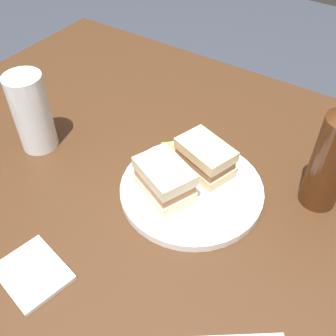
% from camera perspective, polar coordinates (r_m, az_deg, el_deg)
% --- Properties ---
extents(ground_plane, '(6.00, 6.00, 0.00)m').
position_cam_1_polar(ground_plane, '(1.46, -1.89, -22.09)').
color(ground_plane, '#333842').
extents(dining_table, '(1.16, 0.90, 0.77)m').
position_cam_1_polar(dining_table, '(1.11, -2.36, -14.18)').
color(dining_table, '#422816').
rests_on(dining_table, ground).
extents(plate, '(0.27, 0.27, 0.02)m').
position_cam_1_polar(plate, '(0.75, 3.39, -3.07)').
color(plate, white).
rests_on(plate, dining_table).
extents(sandwich_half_left, '(0.12, 0.10, 0.06)m').
position_cam_1_polar(sandwich_half_left, '(0.76, 5.33, 1.48)').
color(sandwich_half_left, '#CCB284').
rests_on(sandwich_half_left, plate).
extents(sandwich_half_right, '(0.12, 0.11, 0.07)m').
position_cam_1_polar(sandwich_half_right, '(0.71, -0.51, -1.71)').
color(sandwich_half_right, beige).
rests_on(sandwich_half_right, plate).
extents(potato_wedge_front, '(0.04, 0.05, 0.02)m').
position_cam_1_polar(potato_wedge_front, '(0.79, 3.65, 1.42)').
color(potato_wedge_front, '#AD702D').
rests_on(potato_wedge_front, plate).
extents(potato_wedge_middle, '(0.04, 0.04, 0.02)m').
position_cam_1_polar(potato_wedge_middle, '(0.75, -3.43, -0.99)').
color(potato_wedge_middle, '#AD702D').
rests_on(potato_wedge_middle, plate).
extents(potato_wedge_back, '(0.05, 0.05, 0.02)m').
position_cam_1_polar(potato_wedge_back, '(0.80, -0.04, 2.11)').
color(potato_wedge_back, gold).
rests_on(potato_wedge_back, plate).
extents(potato_wedge_left_edge, '(0.05, 0.04, 0.02)m').
position_cam_1_polar(potato_wedge_left_edge, '(0.77, 0.55, 0.59)').
color(potato_wedge_left_edge, '#B77F33').
rests_on(potato_wedge_left_edge, plate).
extents(potato_wedge_right_edge, '(0.05, 0.05, 0.02)m').
position_cam_1_polar(potato_wedge_right_edge, '(0.80, 1.38, 2.11)').
color(potato_wedge_right_edge, '#B77F33').
rests_on(potato_wedge_right_edge, plate).
extents(pint_glass, '(0.08, 0.08, 0.17)m').
position_cam_1_polar(pint_glass, '(0.85, -18.77, 6.88)').
color(pint_glass, white).
rests_on(pint_glass, dining_table).
extents(cider_bottle, '(0.07, 0.07, 0.27)m').
position_cam_1_polar(cider_bottle, '(0.72, 22.66, 1.74)').
color(cider_bottle, '#47230F').
rests_on(cider_bottle, dining_table).
extents(napkin, '(0.13, 0.11, 0.01)m').
position_cam_1_polar(napkin, '(0.68, -18.82, -14.06)').
color(napkin, white).
rests_on(napkin, dining_table).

